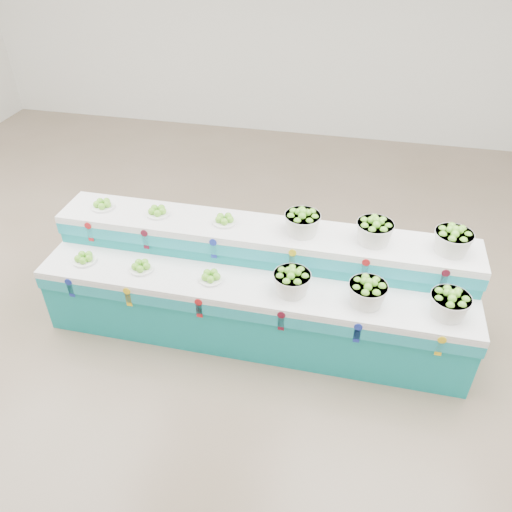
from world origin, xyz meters
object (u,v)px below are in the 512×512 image
plate_upper_mid (157,211)px  basket_upper_right (453,240)px  basket_lower_left (292,281)px  display_stand (256,286)px

plate_upper_mid → basket_upper_right: basket_upper_right is taller
basket_lower_left → basket_upper_right: bearing=20.5°
display_stand → plate_upper_mid: (-1.03, 0.25, 0.56)m
display_stand → basket_upper_right: 1.82m
basket_lower_left → plate_upper_mid: size_ratio=1.45×
display_stand → basket_lower_left: bearing=-33.5°
basket_lower_left → basket_upper_right: (1.31, 0.49, 0.30)m
display_stand → basket_upper_right: (1.69, 0.24, 0.63)m
display_stand → basket_upper_right: basket_upper_right is taller
basket_upper_right → display_stand: bearing=-171.9°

